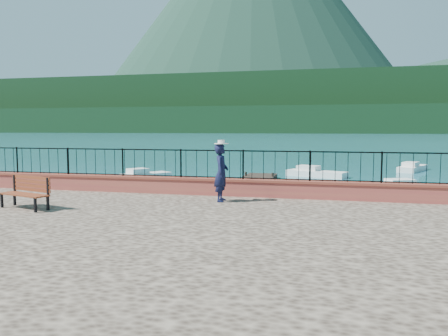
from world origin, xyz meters
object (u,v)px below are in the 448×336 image
at_px(person, 221,173).
at_px(boat_0, 128,195).
at_px(boat_3, 145,173).
at_px(boat_4, 317,171).
at_px(boat_2, 410,186).
at_px(boat_5, 413,166).
at_px(park_bench, 26,199).
at_px(boat_1, 404,199).

bearing_deg(person, boat_0, 43.61).
bearing_deg(boat_3, boat_4, -33.18).
relative_size(person, boat_4, 0.42).
distance_m(boat_2, boat_5, 13.36).
height_order(park_bench, boat_1, park_bench).
bearing_deg(park_bench, boat_5, 77.69).
height_order(person, boat_1, person).
height_order(boat_2, boat_4, same).
bearing_deg(boat_3, boat_0, -124.96).
distance_m(boat_2, boat_3, 16.67).
height_order(person, boat_3, person).
relative_size(park_bench, boat_5, 0.40).
bearing_deg(boat_2, boat_3, 150.72).
relative_size(person, boat_1, 0.48).
bearing_deg(person, boat_3, 27.62).
height_order(boat_4, boat_5, same).
bearing_deg(boat_5, person, -177.35).
distance_m(boat_3, boat_5, 21.60).
bearing_deg(boat_4, boat_3, -135.97).
xyz_separation_m(boat_0, boat_3, (-3.25, 9.24, 0.00)).
relative_size(boat_0, boat_5, 0.86).
relative_size(boat_4, boat_5, 0.99).
relative_size(person, boat_0, 0.48).
distance_m(boat_0, boat_3, 9.79).
bearing_deg(park_bench, person, 42.48).
distance_m(person, boat_3, 17.03).
xyz_separation_m(boat_0, boat_5, (15.62, 19.76, 0.00)).
bearing_deg(boat_1, person, -135.87).
distance_m(boat_0, boat_2, 14.77).
xyz_separation_m(park_bench, person, (5.13, 2.50, 0.62)).
relative_size(boat_2, boat_4, 0.89).
bearing_deg(person, boat_2, -36.82).
xyz_separation_m(park_bench, boat_1, (11.62, 9.64, -1.08)).
bearing_deg(boat_4, park_bench, -86.66).
bearing_deg(boat_0, park_bench, -122.52).
bearing_deg(boat_2, boat_1, -122.67).
bearing_deg(boat_4, boat_2, -31.20).
xyz_separation_m(boat_2, boat_5, (2.41, 13.14, 0.00)).
xyz_separation_m(person, boat_0, (-5.69, 5.15, -1.70)).
relative_size(park_bench, boat_4, 0.40).
bearing_deg(boat_3, boat_5, -25.23).
distance_m(park_bench, boat_4, 22.62).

